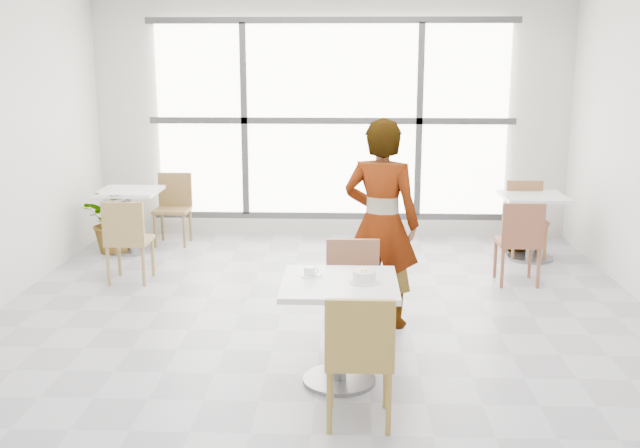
{
  "coord_description": "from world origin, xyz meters",
  "views": [
    {
      "loc": [
        0.21,
        -5.84,
        2.24
      ],
      "look_at": [
        0.0,
        -0.3,
        1.0
      ],
      "focal_mm": 41.13,
      "sensor_mm": 36.0,
      "label": 1
    }
  ],
  "objects_px": {
    "chair_far": "(353,288)",
    "bg_chair_left_near": "(127,236)",
    "person": "(381,224)",
    "bg_table_left": "(130,212)",
    "bg_chair_right_far": "(525,213)",
    "plant_left": "(116,221)",
    "chair_near": "(359,352)",
    "plant_right": "(521,225)",
    "oatmeal_bowl": "(364,276)",
    "bg_table_right": "(532,218)",
    "bg_chair_right_near": "(520,238)",
    "coffee_cup": "(310,272)",
    "bg_chair_left_far": "(174,203)",
    "main_table": "(340,312)"
  },
  "relations": [
    {
      "from": "bg_chair_left_near",
      "to": "bg_chair_right_near",
      "type": "relative_size",
      "value": 1.0
    },
    {
      "from": "plant_left",
      "to": "chair_near",
      "type": "bearing_deg",
      "value": -55.8
    },
    {
      "from": "bg_table_right",
      "to": "bg_chair_left_far",
      "type": "distance_m",
      "value": 4.32
    },
    {
      "from": "bg_chair_right_far",
      "to": "plant_left",
      "type": "distance_m",
      "value": 4.82
    },
    {
      "from": "chair_near",
      "to": "bg_table_left",
      "type": "distance_m",
      "value": 4.98
    },
    {
      "from": "bg_table_left",
      "to": "plant_right",
      "type": "bearing_deg",
      "value": 1.88
    },
    {
      "from": "oatmeal_bowl",
      "to": "coffee_cup",
      "type": "relative_size",
      "value": 1.32
    },
    {
      "from": "bg_chair_left_far",
      "to": "bg_table_left",
      "type": "bearing_deg",
      "value": -132.1
    },
    {
      "from": "coffee_cup",
      "to": "person",
      "type": "relative_size",
      "value": 0.09
    },
    {
      "from": "chair_far",
      "to": "bg_table_left",
      "type": "xyz_separation_m",
      "value": [
        -2.63,
        2.94,
        -0.01
      ]
    },
    {
      "from": "bg_chair_left_far",
      "to": "chair_near",
      "type": "bearing_deg",
      "value": -64.28
    },
    {
      "from": "chair_far",
      "to": "bg_chair_right_near",
      "type": "bearing_deg",
      "value": 45.9
    },
    {
      "from": "plant_right",
      "to": "plant_left",
      "type": "bearing_deg",
      "value": -177.64
    },
    {
      "from": "bg_table_left",
      "to": "bg_table_right",
      "type": "height_order",
      "value": "same"
    },
    {
      "from": "plant_right",
      "to": "bg_chair_left_far",
      "type": "bearing_deg",
      "value": 175.87
    },
    {
      "from": "chair_far",
      "to": "person",
      "type": "xyz_separation_m",
      "value": [
        0.24,
        0.58,
        0.39
      ]
    },
    {
      "from": "person",
      "to": "bg_chair_left_near",
      "type": "height_order",
      "value": "person"
    },
    {
      "from": "bg_table_right",
      "to": "plant_left",
      "type": "bearing_deg",
      "value": 178.64
    },
    {
      "from": "bg_table_left",
      "to": "bg_chair_right_far",
      "type": "height_order",
      "value": "bg_chair_right_far"
    },
    {
      "from": "chair_near",
      "to": "person",
      "type": "bearing_deg",
      "value": -96.38
    },
    {
      "from": "bg_table_left",
      "to": "bg_chair_right_far",
      "type": "distance_m",
      "value": 4.65
    },
    {
      "from": "chair_far",
      "to": "plant_left",
      "type": "xyz_separation_m",
      "value": [
        -2.79,
        2.89,
        -0.12
      ]
    },
    {
      "from": "main_table",
      "to": "bg_chair_right_near",
      "type": "relative_size",
      "value": 0.92
    },
    {
      "from": "bg_chair_left_far",
      "to": "bg_chair_right_near",
      "type": "distance_m",
      "value": 4.24
    },
    {
      "from": "oatmeal_bowl",
      "to": "bg_table_right",
      "type": "bearing_deg",
      "value": 59.78
    },
    {
      "from": "chair_far",
      "to": "bg_chair_left_far",
      "type": "bearing_deg",
      "value": 123.11
    },
    {
      "from": "bg_chair_right_near",
      "to": "chair_far",
      "type": "bearing_deg",
      "value": 45.9
    },
    {
      "from": "chair_far",
      "to": "bg_chair_left_near",
      "type": "height_order",
      "value": "same"
    },
    {
      "from": "chair_near",
      "to": "bg_chair_right_near",
      "type": "xyz_separation_m",
      "value": [
        1.66,
        3.02,
        0.0
      ]
    },
    {
      "from": "chair_far",
      "to": "plant_right",
      "type": "bearing_deg",
      "value": 56.89
    },
    {
      "from": "chair_near",
      "to": "plant_right",
      "type": "distance_m",
      "value": 4.79
    },
    {
      "from": "bg_chair_left_near",
      "to": "bg_chair_right_far",
      "type": "relative_size",
      "value": 1.0
    },
    {
      "from": "chair_far",
      "to": "bg_chair_right_near",
      "type": "relative_size",
      "value": 1.0
    },
    {
      "from": "bg_table_right",
      "to": "bg_chair_right_near",
      "type": "xyz_separation_m",
      "value": [
        -0.38,
        -1.03,
        0.01
      ]
    },
    {
      "from": "coffee_cup",
      "to": "plant_left",
      "type": "distance_m",
      "value": 4.24
    },
    {
      "from": "chair_far",
      "to": "bg_chair_left_far",
      "type": "relative_size",
      "value": 1.0
    },
    {
      "from": "bg_chair_right_near",
      "to": "bg_chair_right_far",
      "type": "bearing_deg",
      "value": -105.56
    },
    {
      "from": "bg_chair_left_far",
      "to": "bg_chair_right_far",
      "type": "relative_size",
      "value": 1.0
    },
    {
      "from": "main_table",
      "to": "bg_chair_right_near",
      "type": "bearing_deg",
      "value": 53.03
    },
    {
      "from": "oatmeal_bowl",
      "to": "bg_table_right",
      "type": "height_order",
      "value": "oatmeal_bowl"
    },
    {
      "from": "coffee_cup",
      "to": "bg_chair_right_far",
      "type": "relative_size",
      "value": 0.18
    },
    {
      "from": "person",
      "to": "bg_table_left",
      "type": "xyz_separation_m",
      "value": [
        -2.87,
        2.36,
        -0.41
      ]
    },
    {
      "from": "bg_chair_right_near",
      "to": "bg_chair_left_far",
      "type": "bearing_deg",
      "value": -22.88
    },
    {
      "from": "chair_near",
      "to": "bg_chair_left_near",
      "type": "bearing_deg",
      "value": -51.7
    },
    {
      "from": "plant_right",
      "to": "bg_table_right",
      "type": "bearing_deg",
      "value": -80.28
    },
    {
      "from": "bg_chair_right_near",
      "to": "bg_table_left",
      "type": "bearing_deg",
      "value": -15.41
    },
    {
      "from": "bg_chair_left_near",
      "to": "plant_right",
      "type": "height_order",
      "value": "bg_chair_left_near"
    },
    {
      "from": "main_table",
      "to": "bg_table_right",
      "type": "xyz_separation_m",
      "value": [
        2.16,
        3.4,
        -0.04
      ]
    },
    {
      "from": "bg_table_right",
      "to": "plant_right",
      "type": "distance_m",
      "value": 0.36
    },
    {
      "from": "bg_table_left",
      "to": "plant_right",
      "type": "xyz_separation_m",
      "value": [
        4.64,
        0.15,
        -0.16
      ]
    }
  ]
}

